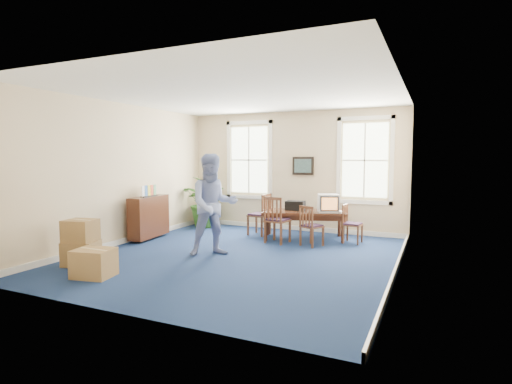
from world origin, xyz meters
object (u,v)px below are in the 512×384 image
at_px(man, 213,205).
at_px(chair_near_left, 278,220).
at_px(cardboard_boxes, 95,241).
at_px(crt_tv, 328,203).
at_px(potted_plant, 208,202).
at_px(conference_table, 303,225).
at_px(credenza, 149,219).

bearing_deg(man, chair_near_left, 23.69).
xyz_separation_m(man, cardboard_boxes, (-1.61, -1.55, -0.58)).
xyz_separation_m(crt_tv, cardboard_boxes, (-3.37, -3.91, -0.45)).
bearing_deg(man, potted_plant, 81.61).
bearing_deg(chair_near_left, man, 73.95).
distance_m(conference_table, credenza, 3.75).
bearing_deg(potted_plant, chair_near_left, -24.00).
height_order(man, credenza, man).
height_order(crt_tv, man, man).
height_order(conference_table, potted_plant, potted_plant).
height_order(credenza, potted_plant, potted_plant).
height_order(credenza, cardboard_boxes, credenza).
bearing_deg(man, cardboard_boxes, -177.70).
bearing_deg(potted_plant, cardboard_boxes, -87.37).
xyz_separation_m(chair_near_left, potted_plant, (-2.56, 1.14, 0.18)).
xyz_separation_m(man, potted_plant, (-1.81, 2.77, -0.30)).
bearing_deg(cardboard_boxes, conference_table, 54.31).
bearing_deg(chair_near_left, credenza, 25.44).
bearing_deg(crt_tv, chair_near_left, -165.34).
bearing_deg(chair_near_left, crt_tv, -135.26).
distance_m(conference_table, chair_near_left, 0.82).
distance_m(chair_near_left, man, 1.86).
distance_m(crt_tv, man, 2.94).
xyz_separation_m(conference_table, chair_near_left, (-0.41, -0.68, 0.20)).
height_order(conference_table, credenza, credenza).
bearing_deg(chair_near_left, cardboard_boxes, 62.07).
relative_size(chair_near_left, cardboard_boxes, 0.70).
distance_m(conference_table, cardboard_boxes, 4.76).
height_order(man, potted_plant, man).
distance_m(chair_near_left, potted_plant, 2.81).
distance_m(man, credenza, 2.41).
relative_size(conference_table, cardboard_boxes, 1.29).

